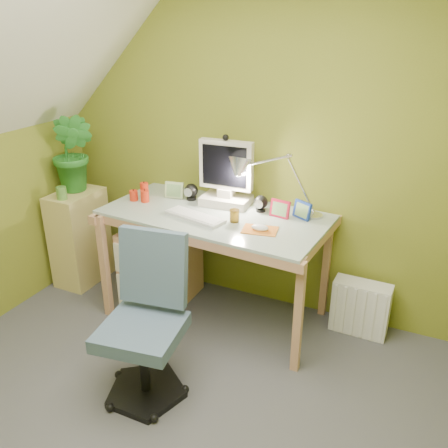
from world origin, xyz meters
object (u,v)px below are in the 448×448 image
at_px(monitor, 226,166).
at_px(desk, 215,265).
at_px(potted_plant, 73,153).
at_px(radiator, 360,308).
at_px(desk_lamp, 289,170).
at_px(side_ledge, 80,237).
at_px(task_chair, 141,331).

bearing_deg(monitor, desk, -93.24).
bearing_deg(potted_plant, radiator, 4.79).
height_order(monitor, desk_lamp, desk_lamp).
relative_size(monitor, side_ledge, 0.73).
distance_m(desk_lamp, radiator, 1.08).
distance_m(side_ledge, task_chair, 1.52).
bearing_deg(desk, potted_plant, -177.78).
height_order(desk, radiator, desk).
relative_size(desk, potted_plant, 2.45).
height_order(desk, monitor, monitor).
bearing_deg(radiator, potted_plant, -173.79).
distance_m(monitor, desk_lamp, 0.45).
distance_m(potted_plant, radiator, 2.40).
height_order(side_ledge, potted_plant, potted_plant).
xyz_separation_m(side_ledge, radiator, (2.22, 0.24, -0.19)).
xyz_separation_m(desk_lamp, potted_plant, (-1.67, -0.14, -0.04)).
bearing_deg(desk, side_ledge, -175.44).
height_order(side_ledge, radiator, side_ledge).
relative_size(monitor, potted_plant, 0.92).
xyz_separation_m(monitor, desk_lamp, (0.45, 0.00, 0.03)).
distance_m(desk, side_ledge, 1.22).
relative_size(desk, monitor, 2.67).
distance_m(desk, radiator, 1.05).
xyz_separation_m(desk_lamp, radiator, (0.55, 0.05, -0.93)).
height_order(desk_lamp, side_ledge, desk_lamp).
height_order(monitor, radiator, monitor).
bearing_deg(desk, monitor, 94.25).
bearing_deg(potted_plant, monitor, 6.36).
xyz_separation_m(side_ledge, task_chair, (1.22, -0.91, 0.06)).
relative_size(desk, side_ledge, 1.96).
bearing_deg(desk_lamp, task_chair, -121.81).
relative_size(side_ledge, task_chair, 0.87).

